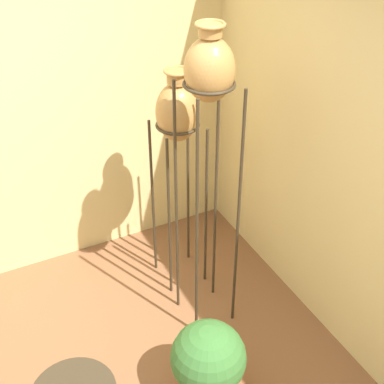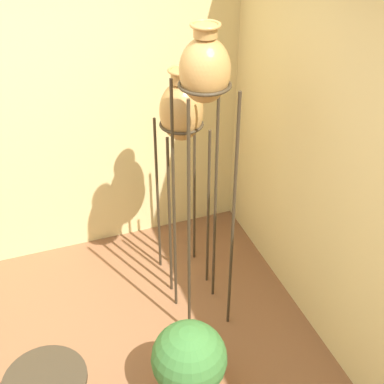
{
  "view_description": "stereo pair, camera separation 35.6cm",
  "coord_description": "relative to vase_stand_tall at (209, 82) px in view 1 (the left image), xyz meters",
  "views": [
    {
      "loc": [
        -0.22,
        -1.71,
        2.91
      ],
      "look_at": [
        1.11,
        0.93,
        0.91
      ],
      "focal_mm": 50.0,
      "sensor_mm": 36.0,
      "label": 1
    },
    {
      "loc": [
        0.11,
        -1.85,
        2.91
      ],
      "look_at": [
        1.11,
        0.93,
        0.91
      ],
      "focal_mm": 50.0,
      "sensor_mm": 36.0,
      "label": 2
    }
  ],
  "objects": [
    {
      "name": "vase_stand_tall",
      "position": [
        0.0,
        0.0,
        0.0
      ],
      "size": [
        0.31,
        0.31,
        2.1
      ],
      "color": "#382D1E",
      "rests_on": "ground_plane"
    },
    {
      "name": "vase_stand_medium",
      "position": [
        0.01,
        0.45,
        -0.4
      ],
      "size": [
        0.31,
        0.31,
        1.69
      ],
      "color": "#382D1E",
      "rests_on": "ground_plane"
    },
    {
      "name": "potted_plant",
      "position": [
        -0.32,
        -0.64,
        -1.45
      ],
      "size": [
        0.45,
        0.45,
        0.6
      ],
      "color": "#B26647",
      "rests_on": "ground_plane"
    }
  ]
}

